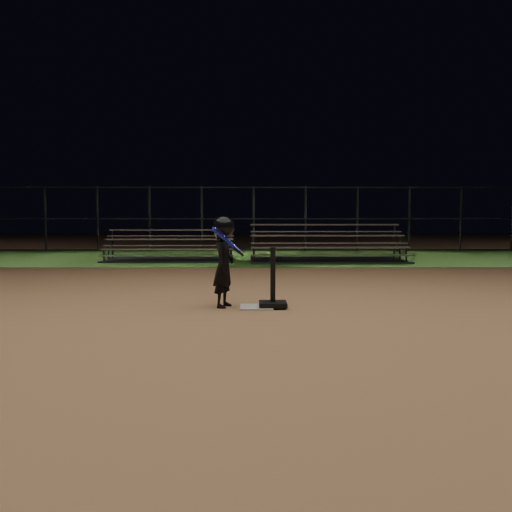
# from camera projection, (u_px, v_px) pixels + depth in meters

# --- Properties ---
(ground) EXTENTS (80.00, 80.00, 0.00)m
(ground) POSITION_uv_depth(u_px,v_px,m) (257.00, 308.00, 7.21)
(ground) COLOR #B07A4F
(ground) RESTS_ON ground
(grass_strip) EXTENTS (60.00, 8.00, 0.01)m
(grass_strip) POSITION_uv_depth(u_px,v_px,m) (254.00, 256.00, 17.18)
(grass_strip) COLOR #2F5C1D
(grass_strip) RESTS_ON ground
(home_plate) EXTENTS (0.45, 0.45, 0.02)m
(home_plate) POSITION_uv_depth(u_px,v_px,m) (257.00, 307.00, 7.21)
(home_plate) COLOR beige
(home_plate) RESTS_ON ground
(batting_tee) EXTENTS (0.38, 0.38, 0.82)m
(batting_tee) POSITION_uv_depth(u_px,v_px,m) (273.00, 295.00, 7.20)
(batting_tee) COLOR black
(batting_tee) RESTS_ON home_plate
(child_batter) EXTENTS (0.48, 0.59, 1.27)m
(child_batter) POSITION_uv_depth(u_px,v_px,m) (224.00, 259.00, 7.24)
(child_batter) COLOR black
(child_batter) RESTS_ON ground
(bleacher_left) EXTENTS (3.80, 1.92, 0.92)m
(bleacher_left) POSITION_uv_depth(u_px,v_px,m) (170.00, 254.00, 15.38)
(bleacher_left) COLOR silver
(bleacher_left) RESTS_ON ground
(bleacher_right) EXTENTS (4.45, 2.19, 1.09)m
(bleacher_right) POSITION_uv_depth(u_px,v_px,m) (327.00, 254.00, 15.12)
(bleacher_right) COLOR #A5A6AA
(bleacher_right) RESTS_ON ground
(backstop_fence) EXTENTS (20.08, 0.08, 2.50)m
(backstop_fence) POSITION_uv_depth(u_px,v_px,m) (254.00, 219.00, 20.09)
(backstop_fence) COLOR #38383D
(backstop_fence) RESTS_ON ground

